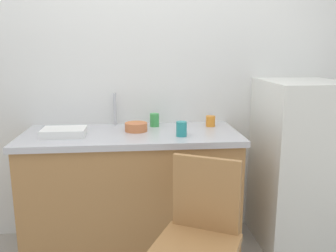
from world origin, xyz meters
The scene contains 11 objects.
back_wall centered at (0.00, 1.00, 1.34)m, with size 4.80×0.10×2.68m, color silver.
cabinet_base centered at (-0.06, 0.65, 0.42)m, with size 1.43×0.60×0.83m, color #A87542.
countertop centered at (-0.06, 0.65, 0.85)m, with size 1.47×0.64×0.04m, color #B7B7BC.
faucet centered at (-0.18, 0.90, 1.00)m, with size 0.02×0.02×0.24m, color #B7B7BC.
refrigerator centered at (1.14, 0.64, 0.61)m, with size 0.53×0.61×1.22m, color silver.
chair centered at (0.27, -0.12, 0.50)m, with size 0.54×0.54×0.89m.
dish_tray centered at (-0.50, 0.60, 0.90)m, with size 0.28×0.20×0.05m, color white.
terracotta_bowl centered at (-0.03, 0.69, 0.90)m, with size 0.16×0.16×0.06m, color #C67042.
cup_orange centered at (0.52, 0.79, 0.91)m, with size 0.07×0.07×0.08m, color orange.
cup_green centered at (0.11, 0.82, 0.92)m, with size 0.07×0.07×0.10m, color green.
cup_teal centered at (0.27, 0.51, 0.92)m, with size 0.07×0.07×0.10m, color teal.
Camera 1 is at (-0.04, -1.72, 1.44)m, focal length 37.92 mm.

